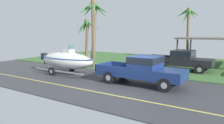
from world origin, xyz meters
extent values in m
cube|color=#38383D|center=(0.00, 0.00, -0.03)|extent=(36.00, 8.00, 0.06)
cube|color=#3D6633|center=(0.00, 11.00, 0.00)|extent=(36.00, 14.00, 0.11)
cube|color=#DBCC4C|center=(0.00, -1.80, 0.00)|extent=(34.20, 0.12, 0.01)
cube|color=navy|center=(0.08, 1.14, 0.63)|extent=(5.67, 1.99, 0.22)
cube|color=navy|center=(2.12, 1.14, 0.93)|extent=(1.59, 1.99, 0.38)
cube|color=navy|center=(0.47, 1.14, 1.30)|extent=(1.70, 1.99, 1.12)
cube|color=black|center=(0.47, 1.14, 1.63)|extent=(1.72, 2.01, 0.38)
cube|color=#112047|center=(-1.57, 1.14, 0.76)|extent=(2.38, 1.99, 0.04)
cube|color=navy|center=(-1.57, 2.10, 0.96)|extent=(2.38, 0.08, 0.45)
cube|color=navy|center=(-1.57, 0.19, 0.96)|extent=(2.38, 0.08, 0.45)
cube|color=navy|center=(-2.72, 1.14, 0.96)|extent=(0.08, 1.99, 0.45)
cube|color=#333338|center=(-2.82, 1.14, 0.57)|extent=(0.12, 1.80, 0.16)
sphere|color=#B2B2B7|center=(-2.94, 1.14, 0.62)|extent=(0.10, 0.10, 0.10)
cylinder|color=black|center=(2.04, 2.03, 0.40)|extent=(0.80, 0.28, 0.80)
cylinder|color=#9E9EA3|center=(2.04, 2.03, 0.40)|extent=(0.36, 0.29, 0.36)
cylinder|color=black|center=(2.04, 0.26, 0.40)|extent=(0.80, 0.28, 0.80)
cylinder|color=#9E9EA3|center=(2.04, 0.26, 0.40)|extent=(0.36, 0.29, 0.36)
cylinder|color=black|center=(-1.69, 2.03, 0.40)|extent=(0.80, 0.28, 0.80)
cylinder|color=#9E9EA3|center=(-1.69, 2.03, 0.40)|extent=(0.36, 0.29, 0.36)
cylinder|color=black|center=(-1.69, 0.26, 0.40)|extent=(0.80, 0.28, 0.80)
cylinder|color=#9E9EA3|center=(-1.69, 0.26, 0.40)|extent=(0.36, 0.29, 0.36)
cube|color=gray|center=(-3.39, 1.14, 0.38)|extent=(0.90, 0.10, 0.08)
cube|color=gray|center=(-6.39, 2.18, 0.38)|extent=(5.10, 0.12, 0.10)
cube|color=gray|center=(-6.39, 0.11, 0.38)|extent=(5.10, 0.12, 0.10)
cylinder|color=black|center=(-6.90, 2.24, 0.32)|extent=(0.64, 0.22, 0.64)
cylinder|color=#9E9EA3|center=(-6.90, 2.24, 0.32)|extent=(0.29, 0.23, 0.29)
cylinder|color=black|center=(-6.90, 0.05, 0.32)|extent=(0.64, 0.22, 0.64)
cylinder|color=#9E9EA3|center=(-6.90, 0.05, 0.32)|extent=(0.29, 0.23, 0.29)
ellipsoid|color=white|center=(-6.39, 1.14, 1.09)|extent=(5.14, 1.88, 1.31)
ellipsoid|color=#1E4CA5|center=(-6.39, 1.14, 1.32)|extent=(5.24, 1.92, 0.12)
cube|color=silver|center=(-6.13, 1.14, 1.67)|extent=(0.70, 0.60, 0.65)
cube|color=slate|center=(-5.83, 1.14, 2.15)|extent=(0.06, 0.56, 0.36)
cube|color=black|center=(-9.08, 1.14, 1.25)|extent=(0.36, 0.44, 0.56)
cylinder|color=#4C4C51|center=(-9.08, 1.14, 0.89)|extent=(0.12, 0.12, 0.72)
cylinder|color=silver|center=(-4.08, 1.14, 1.60)|extent=(0.04, 0.04, 0.50)
cube|color=black|center=(0.71, 7.53, 0.63)|extent=(5.62, 1.96, 0.22)
cube|color=black|center=(2.73, 7.53, 0.93)|extent=(1.57, 1.96, 0.38)
cube|color=black|center=(1.10, 7.53, 1.27)|extent=(1.69, 1.96, 1.06)
cube|color=black|center=(1.10, 7.53, 1.57)|extent=(1.71, 1.98, 0.38)
cube|color=black|center=(-0.93, 7.53, 0.76)|extent=(2.36, 1.96, 0.04)
cube|color=black|center=(-0.93, 8.47, 0.96)|extent=(2.36, 0.08, 0.45)
cube|color=black|center=(-0.93, 6.59, 0.96)|extent=(2.36, 0.08, 0.45)
cube|color=black|center=(-2.07, 7.53, 0.96)|extent=(0.08, 1.96, 0.45)
cube|color=#333338|center=(-2.17, 7.53, 0.57)|extent=(0.12, 1.76, 0.16)
sphere|color=#B2B2B7|center=(-2.29, 7.53, 0.62)|extent=(0.10, 0.10, 0.10)
cylinder|color=black|center=(2.65, 8.40, 0.40)|extent=(0.80, 0.28, 0.80)
cylinder|color=#9E9EA3|center=(2.65, 8.40, 0.40)|extent=(0.36, 0.29, 0.36)
cylinder|color=black|center=(2.65, 6.66, 0.40)|extent=(0.80, 0.28, 0.80)
cylinder|color=#9E9EA3|center=(2.65, 6.66, 0.40)|extent=(0.36, 0.29, 0.36)
cylinder|color=black|center=(-1.04, 8.40, 0.40)|extent=(0.80, 0.28, 0.80)
cylinder|color=#9E9EA3|center=(-1.04, 8.40, 0.40)|extent=(0.36, 0.29, 0.36)
cylinder|color=black|center=(-1.04, 6.66, 0.40)|extent=(0.80, 0.28, 0.80)
cylinder|color=#9E9EA3|center=(-1.04, 6.66, 0.40)|extent=(0.36, 0.29, 0.36)
cylinder|color=#4C4238|center=(0.10, 14.48, 1.35)|extent=(0.14, 0.14, 2.69)
cylinder|color=#4C4238|center=(0.10, 9.11, 1.35)|extent=(0.14, 0.14, 2.69)
cylinder|color=brown|center=(-6.98, 5.49, 3.04)|extent=(0.38, 0.86, 6.09)
cone|color=#387A38|center=(-6.36, 5.60, 5.65)|extent=(1.51, 0.62, 1.16)
cone|color=#387A38|center=(-6.45, 5.88, 5.37)|extent=(1.47, 1.21, 1.64)
cone|color=#387A38|center=(-6.71, 6.27, 5.64)|extent=(0.94, 1.85, 1.20)
cone|color=#387A38|center=(-7.51, 6.17, 5.42)|extent=(1.47, 1.75, 1.59)
cone|color=#387A38|center=(-7.71, 5.60, 5.47)|extent=(1.70, 0.56, 1.44)
cone|color=#387A38|center=(-7.73, 5.28, 5.60)|extent=(1.81, 0.87, 1.29)
cone|color=#387A38|center=(-7.34, 4.71, 5.48)|extent=(1.17, 1.92, 1.50)
cone|color=#387A38|center=(-6.91, 4.80, 5.61)|extent=(0.56, 1.65, 1.27)
cone|color=#387A38|center=(-6.66, 5.13, 5.43)|extent=(1.17, 1.25, 1.53)
sphere|color=brown|center=(-6.98, 5.49, 6.07)|extent=(0.60, 0.60, 0.60)
cylinder|color=brown|center=(-11.50, 9.84, 2.35)|extent=(0.36, 0.72, 4.72)
cone|color=#2D6B2D|center=(-10.85, 9.83, 4.26)|extent=(1.49, 0.36, 1.17)
cone|color=#2D6B2D|center=(-10.99, 10.48, 4.18)|extent=(1.33, 1.59, 1.29)
cone|color=#2D6B2D|center=(-11.68, 10.37, 4.27)|extent=(0.83, 1.43, 1.19)
cone|color=#2D6B2D|center=(-12.00, 10.03, 3.97)|extent=(1.40, 0.81, 1.67)
cone|color=#2D6B2D|center=(-12.05, 9.64, 4.03)|extent=(1.41, 0.74, 1.53)
cone|color=#2D6B2D|center=(-11.73, 9.25, 3.84)|extent=(0.95, 1.61, 1.97)
cone|color=#2D6B2D|center=(-11.02, 9.29, 4.31)|extent=(1.37, 1.49, 1.14)
sphere|color=brown|center=(-11.50, 9.84, 4.71)|extent=(0.57, 0.57, 0.57)
cylinder|color=brown|center=(-0.39, 14.99, 2.98)|extent=(0.31, 0.76, 5.96)
cone|color=#387A38|center=(0.18, 15.03, 5.54)|extent=(1.38, 0.45, 1.12)
cone|color=#387A38|center=(-0.11, 15.42, 5.47)|extent=(0.94, 1.20, 1.20)
cone|color=#387A38|center=(-0.64, 15.52, 5.37)|extent=(0.85, 1.36, 1.36)
cone|color=#387A38|center=(-1.06, 14.87, 5.55)|extent=(1.59, 0.66, 1.13)
cone|color=#387A38|center=(-0.59, 14.42, 5.12)|extent=(0.84, 1.56, 1.88)
cone|color=#387A38|center=(-0.11, 14.32, 5.39)|extent=(0.90, 1.63, 1.36)
sphere|color=brown|center=(-0.39, 14.99, 5.95)|extent=(0.49, 0.49, 0.49)
cylinder|color=brown|center=(-6.33, 4.50, 4.29)|extent=(0.24, 0.24, 8.58)
camera|label=1|loc=(5.88, -11.04, 3.33)|focal=34.12mm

